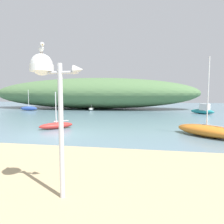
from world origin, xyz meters
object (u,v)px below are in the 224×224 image
at_px(seagull_on_radar, 41,48).
at_px(sailboat_west_reach, 29,108).
at_px(mast_structure, 47,79).
at_px(sailboat_east_reach, 56,125).
at_px(sailboat_far_right, 206,131).
at_px(motorboat_inner_mooring, 203,110).
at_px(sailboat_centre_water, 92,109).

xyz_separation_m(seagull_on_radar, sailboat_west_reach, (-18.37, 27.69, -3.52)).
xyz_separation_m(mast_structure, sailboat_east_reach, (-4.92, 10.53, -2.90)).
distance_m(sailboat_far_right, sailboat_west_reach, 30.84).
relative_size(mast_structure, motorboat_inner_mooring, 1.08).
bearing_deg(motorboat_inner_mooring, mast_structure, -112.08).
bearing_deg(sailboat_centre_water, mast_structure, -76.08).
bearing_deg(seagull_on_radar, sailboat_centre_water, 103.69).
xyz_separation_m(motorboat_inner_mooring, sailboat_far_right, (-4.17, -16.59, -0.15)).
bearing_deg(sailboat_centre_water, motorboat_inner_mooring, -11.81).
bearing_deg(sailboat_east_reach, sailboat_centre_water, 97.29).
bearing_deg(sailboat_far_right, motorboat_inner_mooring, 75.88).
height_order(mast_structure, motorboat_inner_mooring, mast_structure).
bearing_deg(sailboat_centre_water, sailboat_far_right, -55.88).
relative_size(seagull_on_radar, motorboat_inner_mooring, 0.09).
height_order(mast_structure, sailboat_west_reach, mast_structure).
relative_size(mast_structure, sailboat_east_reach, 1.18).
xyz_separation_m(sailboat_west_reach, sailboat_east_reach, (13.57, -17.15, -0.11)).
relative_size(motorboat_inner_mooring, sailboat_west_reach, 0.89).
bearing_deg(seagull_on_radar, sailboat_west_reach, 123.56).
relative_size(seagull_on_radar, sailboat_west_reach, 0.08).
height_order(mast_structure, sailboat_far_right, sailboat_far_right).
distance_m(sailboat_far_right, sailboat_centre_water, 24.58).
distance_m(mast_structure, sailboat_east_reach, 11.98).
bearing_deg(seagull_on_radar, sailboat_far_right, 55.47).
bearing_deg(seagull_on_radar, motorboat_inner_mooring, 67.70).
xyz_separation_m(seagull_on_radar, sailboat_centre_water, (-7.26, 29.82, -3.61)).
distance_m(motorboat_inner_mooring, sailboat_east_reach, 21.94).
relative_size(mast_structure, sailboat_west_reach, 0.96).
relative_size(seagull_on_radar, sailboat_centre_water, 0.09).
bearing_deg(motorboat_inner_mooring, sailboat_far_right, -104.12).
bearing_deg(sailboat_west_reach, sailboat_far_right, -36.19).
relative_size(motorboat_inner_mooring, sailboat_centre_water, 0.97).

